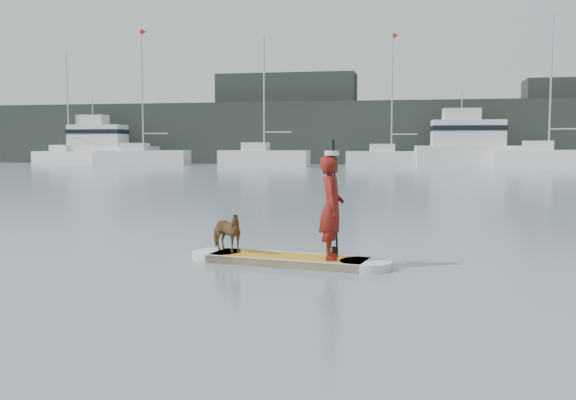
% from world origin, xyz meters
% --- Properties ---
extents(ground, '(140.00, 140.00, 0.00)m').
position_xyz_m(ground, '(0.00, 0.00, 0.00)').
color(ground, slate).
rests_on(ground, ground).
extents(paddleboard, '(3.26, 1.22, 0.12)m').
position_xyz_m(paddleboard, '(0.95, -0.84, 0.06)').
color(paddleboard, '#CB8E13').
rests_on(paddleboard, ground).
extents(paddler, '(0.45, 0.62, 1.58)m').
position_xyz_m(paddler, '(1.65, -0.96, 0.91)').
color(paddler, maroon).
rests_on(paddler, paddleboard).
extents(white_cap, '(0.22, 0.22, 0.07)m').
position_xyz_m(white_cap, '(1.65, -0.96, 1.73)').
color(white_cap, silver).
rests_on(white_cap, paddler).
extents(dog, '(0.83, 0.72, 0.65)m').
position_xyz_m(dog, '(-0.13, -0.66, 0.44)').
color(dog, '#53391C').
rests_on(dog, paddleboard).
extents(paddle, '(0.10, 0.30, 2.00)m').
position_xyz_m(paddle, '(1.67, -0.65, 0.80)').
color(paddle, black).
rests_on(paddle, ground).
extents(sailboat_a, '(7.54, 3.59, 10.50)m').
position_xyz_m(sailboat_a, '(-29.69, 45.73, 0.73)').
color(sailboat_a, white).
rests_on(sailboat_a, ground).
extents(sailboat_b, '(8.46, 3.06, 12.36)m').
position_xyz_m(sailboat_b, '(-21.73, 44.90, 0.86)').
color(sailboat_b, white).
rests_on(sailboat_b, ground).
extents(sailboat_c, '(7.71, 2.68, 11.02)m').
position_xyz_m(sailboat_c, '(-9.89, 43.24, 0.82)').
color(sailboat_c, white).
rests_on(sailboat_c, ground).
extents(sailboat_d, '(7.88, 2.78, 11.45)m').
position_xyz_m(sailboat_d, '(0.82, 45.96, 0.82)').
color(sailboat_d, white).
rests_on(sailboat_d, ground).
extents(sailboat_e, '(8.60, 3.85, 12.03)m').
position_xyz_m(sailboat_e, '(13.26, 43.48, 0.86)').
color(sailboat_e, white).
rests_on(sailboat_e, ground).
extents(motor_yacht_a, '(11.13, 4.13, 6.55)m').
position_xyz_m(motor_yacht_a, '(7.91, 46.57, 1.84)').
color(motor_yacht_a, white).
rests_on(motor_yacht_a, ground).
extents(motor_yacht_b, '(9.53, 3.45, 6.24)m').
position_xyz_m(motor_yacht_b, '(-26.70, 46.92, 1.75)').
color(motor_yacht_b, white).
rests_on(motor_yacht_b, ground).
extents(shore_mass, '(90.00, 6.00, 6.00)m').
position_xyz_m(shore_mass, '(0.00, 53.00, 3.00)').
color(shore_mass, black).
rests_on(shore_mass, ground).
extents(shore_building_west, '(14.00, 4.00, 9.00)m').
position_xyz_m(shore_building_west, '(-10.00, 54.00, 4.50)').
color(shore_building_west, black).
rests_on(shore_building_west, ground).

